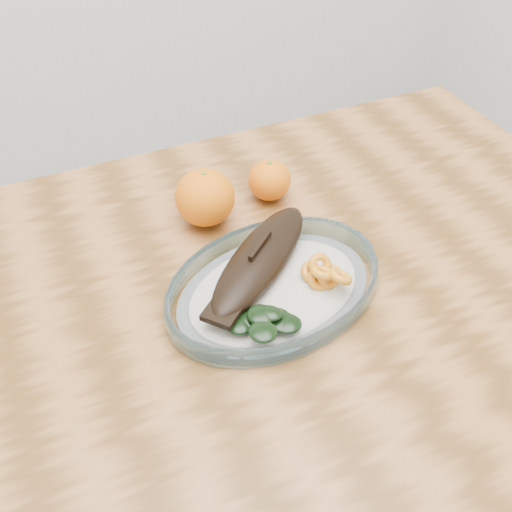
{
  "coord_description": "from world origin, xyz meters",
  "views": [
    {
      "loc": [
        -0.24,
        -0.56,
        1.36
      ],
      "look_at": [
        0.03,
        0.05,
        0.77
      ],
      "focal_mm": 45.0,
      "sensor_mm": 36.0,
      "label": 1
    }
  ],
  "objects_px": {
    "dining_table": "(253,344)",
    "plated_meal": "(274,283)",
    "orange_right": "(269,180)",
    "orange_left": "(205,198)"
  },
  "relations": [
    {
      "from": "dining_table",
      "to": "plated_meal",
      "type": "relative_size",
      "value": 1.81
    },
    {
      "from": "dining_table",
      "to": "orange_right",
      "type": "height_order",
      "value": "orange_right"
    },
    {
      "from": "plated_meal",
      "to": "orange_left",
      "type": "bearing_deg",
      "value": 85.87
    },
    {
      "from": "dining_table",
      "to": "plated_meal",
      "type": "height_order",
      "value": "plated_meal"
    },
    {
      "from": "plated_meal",
      "to": "dining_table",
      "type": "bearing_deg",
      "value": 151.92
    },
    {
      "from": "orange_left",
      "to": "orange_right",
      "type": "height_order",
      "value": "orange_left"
    },
    {
      "from": "plated_meal",
      "to": "orange_right",
      "type": "bearing_deg",
      "value": 54.11
    },
    {
      "from": "plated_meal",
      "to": "orange_right",
      "type": "height_order",
      "value": "plated_meal"
    },
    {
      "from": "orange_left",
      "to": "orange_right",
      "type": "xyz_separation_m",
      "value": [
        0.11,
        0.02,
        -0.01
      ]
    },
    {
      "from": "dining_table",
      "to": "orange_left",
      "type": "xyz_separation_m",
      "value": [
        0.0,
        0.18,
        0.14
      ]
    }
  ]
}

